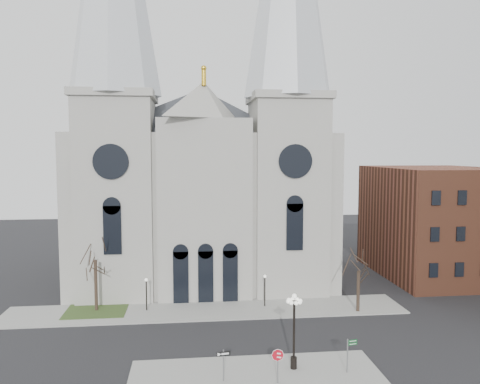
{
  "coord_description": "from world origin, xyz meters",
  "views": [
    {
      "loc": [
        -1.58,
        -34.94,
        15.95
      ],
      "look_at": [
        3.05,
        8.0,
        12.26
      ],
      "focal_mm": 35.0,
      "sensor_mm": 36.0,
      "label": 1
    }
  ],
  "objects": [
    {
      "name": "ground",
      "position": [
        0.0,
        0.0,
        0.0
      ],
      "size": [
        160.0,
        160.0,
        0.0
      ],
      "primitive_type": "plane",
      "color": "black",
      "rests_on": "ground"
    },
    {
      "name": "sidewalk_far",
      "position": [
        0.0,
        11.0,
        0.07
      ],
      "size": [
        40.0,
        6.0,
        0.14
      ],
      "primitive_type": "cube",
      "color": "gray",
      "rests_on": "ground"
    },
    {
      "name": "grass_patch",
      "position": [
        -11.0,
        12.0,
        0.09
      ],
      "size": [
        6.0,
        5.0,
        0.18
      ],
      "primitive_type": "cube",
      "color": "#31491F",
      "rests_on": "ground"
    },
    {
      "name": "cathedral",
      "position": [
        0.0,
        22.86,
        18.48
      ],
      "size": [
        33.0,
        26.66,
        54.0
      ],
      "color": "#9E9C93",
      "rests_on": "ground"
    },
    {
      "name": "bg_building_brick",
      "position": [
        30.0,
        22.0,
        7.0
      ],
      "size": [
        14.0,
        18.0,
        14.0
      ],
      "primitive_type": "cube",
      "color": "brown",
      "rests_on": "ground"
    },
    {
      "name": "tree_left",
      "position": [
        -11.0,
        12.0,
        5.58
      ],
      "size": [
        3.2,
        3.2,
        7.5
      ],
      "color": "black",
      "rests_on": "ground"
    },
    {
      "name": "tree_right",
      "position": [
        15.0,
        9.0,
        4.47
      ],
      "size": [
        3.2,
        3.2,
        6.0
      ],
      "color": "black",
      "rests_on": "ground"
    },
    {
      "name": "ped_lamp_left",
      "position": [
        -6.0,
        11.5,
        2.33
      ],
      "size": [
        0.32,
        0.32,
        3.26
      ],
      "color": "black",
      "rests_on": "sidewalk_far"
    },
    {
      "name": "ped_lamp_right",
      "position": [
        6.0,
        11.5,
        2.33
      ],
      "size": [
        0.32,
        0.32,
        3.26
      ],
      "color": "black",
      "rests_on": "sidewalk_far"
    },
    {
      "name": "stop_sign",
      "position": [
        4.3,
        -4.54,
        1.88
      ],
      "size": [
        0.81,
        0.36,
        2.43
      ],
      "rotation": [
        0.0,
        0.0,
        -0.4
      ],
      "color": "slate",
      "rests_on": "sidewalk_near"
    },
    {
      "name": "globe_lamp",
      "position": [
        5.87,
        -2.53,
        3.66
      ],
      "size": [
        1.29,
        1.29,
        5.6
      ],
      "rotation": [
        0.0,
        0.0,
        0.07
      ],
      "color": "black",
      "rests_on": "sidewalk_near"
    },
    {
      "name": "one_way_sign",
      "position": [
        0.62,
        -3.84,
        1.63
      ],
      "size": [
        0.96,
        0.18,
        2.21
      ],
      "rotation": [
        0.0,
        0.0,
        0.15
      ],
      "color": "slate",
      "rests_on": "sidewalk_near"
    },
    {
      "name": "street_name_sign",
      "position": [
        9.65,
        -3.54,
        1.58
      ],
      "size": [
        0.78,
        0.2,
        2.47
      ],
      "rotation": [
        0.0,
        0.0,
        0.18
      ],
      "color": "slate",
      "rests_on": "sidewalk_near"
    }
  ]
}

